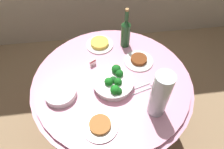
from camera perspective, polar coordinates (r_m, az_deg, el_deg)
ground_plane at (r=2.09m, az=0.00°, el=-13.90°), size 6.00×6.00×0.00m
buffet_table at (r=1.76m, az=0.00°, el=-8.62°), size 1.16×1.16×0.74m
broccoli_bowl at (r=1.38m, az=0.38°, el=-2.28°), size 0.28×0.28×0.12m
plate_stack at (r=1.40m, az=-14.17°, el=-5.06°), size 0.21×0.21×0.05m
wine_bottle at (r=1.62m, az=3.83°, el=11.64°), size 0.07×0.07×0.34m
decorative_fruit_vase at (r=1.21m, az=13.17°, el=-5.80°), size 0.11×0.11×0.34m
serving_tongs at (r=1.42m, az=8.37°, el=-3.91°), size 0.17×0.09×0.01m
food_plate_fried_egg at (r=1.69m, az=-3.47°, el=8.55°), size 0.22×0.22×0.04m
food_plate_peanuts at (r=1.26m, az=-3.36°, el=-13.97°), size 0.22×0.22×0.03m
food_plate_stir_fry at (r=1.57m, az=7.45°, el=3.97°), size 0.22×0.22×0.04m
label_placard_front at (r=1.52m, az=-5.38°, el=3.32°), size 0.05×0.03×0.05m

